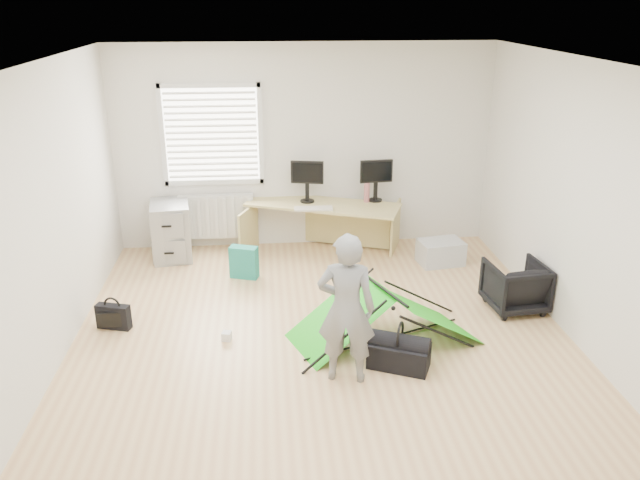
{
  "coord_description": "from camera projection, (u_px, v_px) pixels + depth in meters",
  "views": [
    {
      "loc": [
        -0.52,
        -5.38,
        3.23
      ],
      "look_at": [
        0.0,
        0.4,
        0.95
      ],
      "focal_mm": 35.0,
      "sensor_mm": 36.0,
      "label": 1
    }
  ],
  "objects": [
    {
      "name": "monitor_right",
      "position": [
        376.0,
        186.0,
        8.23
      ],
      "size": [
        0.44,
        0.13,
        0.41
      ],
      "primitive_type": "cube",
      "rotation": [
        0.0,
        0.0,
        0.1
      ],
      "color": "black",
      "rests_on": "desk"
    },
    {
      "name": "tote_bag",
      "position": [
        244.0,
        262.0,
        7.6
      ],
      "size": [
        0.37,
        0.25,
        0.4
      ],
      "primitive_type": "cube",
      "rotation": [
        0.0,
        0.0,
        -0.33
      ],
      "color": "#1C7F70",
      "rests_on": "ground"
    },
    {
      "name": "office_chair",
      "position": [
        515.0,
        286.0,
        6.81
      ],
      "size": [
        0.64,
        0.66,
        0.55
      ],
      "primitive_type": "imported",
      "rotation": [
        0.0,
        0.0,
        3.24
      ],
      "color": "black",
      "rests_on": "ground"
    },
    {
      "name": "duffel_bag",
      "position": [
        399.0,
        355.0,
        5.77
      ],
      "size": [
        0.62,
        0.49,
        0.24
      ],
      "primitive_type": "cube",
      "rotation": [
        0.0,
        0.0,
        -0.42
      ],
      "color": "black",
      "rests_on": "ground"
    },
    {
      "name": "radiator",
      "position": [
        217.0,
        216.0,
        8.42
      ],
      "size": [
        1.0,
        0.12,
        0.6
      ],
      "primitive_type": "cube",
      "color": "silver",
      "rests_on": "back_wall"
    },
    {
      "name": "ground",
      "position": [
        324.0,
        343.0,
        6.21
      ],
      "size": [
        5.5,
        5.5,
        0.0
      ],
      "primitive_type": "plane",
      "color": "tan",
      "rests_on": "ground"
    },
    {
      "name": "person",
      "position": [
        346.0,
        309.0,
        5.4
      ],
      "size": [
        0.57,
        0.43,
        1.4
      ],
      "primitive_type": "imported",
      "rotation": [
        0.0,
        0.0,
        2.95
      ],
      "color": "gray",
      "rests_on": "ground"
    },
    {
      "name": "storage_crate",
      "position": [
        441.0,
        252.0,
        8.02
      ],
      "size": [
        0.6,
        0.46,
        0.31
      ],
      "primitive_type": "cube",
      "rotation": [
        0.0,
        0.0,
        0.15
      ],
      "color": "#B6BABF",
      "rests_on": "ground"
    },
    {
      "name": "laptop_bag",
      "position": [
        114.0,
        317.0,
        6.45
      ],
      "size": [
        0.37,
        0.2,
        0.26
      ],
      "primitive_type": "cube",
      "rotation": [
        0.0,
        0.0,
        -0.29
      ],
      "color": "black",
      "rests_on": "ground"
    },
    {
      "name": "kite",
      "position": [
        385.0,
        316.0,
        6.17
      ],
      "size": [
        1.94,
        1.38,
        0.55
      ],
      "primitive_type": null,
      "rotation": [
        0.0,
        0.0,
        0.37
      ],
      "color": "#17B411",
      "rests_on": "ground"
    },
    {
      "name": "desk",
      "position": [
        323.0,
        228.0,
        8.31
      ],
      "size": [
        2.09,
        1.32,
        0.68
      ],
      "primitive_type": "cube",
      "rotation": [
        0.0,
        0.0,
        -0.37
      ],
      "color": "tan",
      "rests_on": "ground"
    },
    {
      "name": "window",
      "position": [
        212.0,
        135.0,
        8.06
      ],
      "size": [
        1.2,
        0.06,
        1.2
      ],
      "primitive_type": "cube",
      "color": "silver",
      "rests_on": "back_wall"
    },
    {
      "name": "filing_cabinet",
      "position": [
        171.0,
        230.0,
        8.13
      ],
      "size": [
        0.56,
        0.7,
        0.75
      ],
      "primitive_type": "cube",
      "rotation": [
        0.0,
        0.0,
        0.14
      ],
      "color": "gray",
      "rests_on": "ground"
    },
    {
      "name": "thermos",
      "position": [
        367.0,
        192.0,
        8.21
      ],
      "size": [
        0.1,
        0.1,
        0.26
      ],
      "primitive_type": "cylinder",
      "rotation": [
        0.0,
        0.0,
        -0.39
      ],
      "color": "#A85E60",
      "rests_on": "desk"
    },
    {
      "name": "white_box",
      "position": [
        227.0,
        336.0,
        6.25
      ],
      "size": [
        0.11,
        0.11,
        0.09
      ],
      "primitive_type": "cube",
      "rotation": [
        0.0,
        0.0,
        -0.21
      ],
      "color": "silver",
      "rests_on": "ground"
    },
    {
      "name": "monitor_left",
      "position": [
        307.0,
        187.0,
        8.19
      ],
      "size": [
        0.44,
        0.18,
        0.41
      ],
      "primitive_type": "cube",
      "rotation": [
        0.0,
        0.0,
        -0.21
      ],
      "color": "black",
      "rests_on": "desk"
    },
    {
      "name": "keyboard",
      "position": [
        313.0,
        209.0,
        7.96
      ],
      "size": [
        0.49,
        0.17,
        0.02
      ],
      "primitive_type": "cube",
      "rotation": [
        0.0,
        0.0,
        -0.01
      ],
      "color": "beige",
      "rests_on": "desk"
    },
    {
      "name": "back_wall",
      "position": [
        304.0,
        148.0,
        8.27
      ],
      "size": [
        5.0,
        0.02,
        2.7
      ],
      "primitive_type": "cube",
      "color": "silver",
      "rests_on": "ground"
    }
  ]
}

